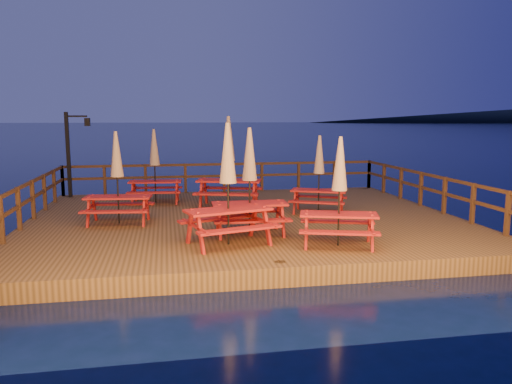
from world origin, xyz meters
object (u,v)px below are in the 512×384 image
(lamp_post, at_px, (73,147))
(picnic_table_1, at_px, (228,182))
(picnic_table_0, at_px, (250,180))
(picnic_table_2, at_px, (155,165))

(lamp_post, bearing_deg, picnic_table_1, -59.07)
(picnic_table_0, distance_m, picnic_table_1, 1.09)
(lamp_post, distance_m, picnic_table_2, 3.39)
(picnic_table_0, xyz_separation_m, picnic_table_1, (-0.63, -0.89, 0.06))
(lamp_post, height_order, picnic_table_0, lamp_post)
(lamp_post, bearing_deg, picnic_table_0, -52.32)
(lamp_post, relative_size, picnic_table_0, 1.16)
(picnic_table_0, distance_m, picnic_table_2, 5.50)
(picnic_table_1, bearing_deg, lamp_post, 104.77)
(lamp_post, distance_m, picnic_table_0, 8.51)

